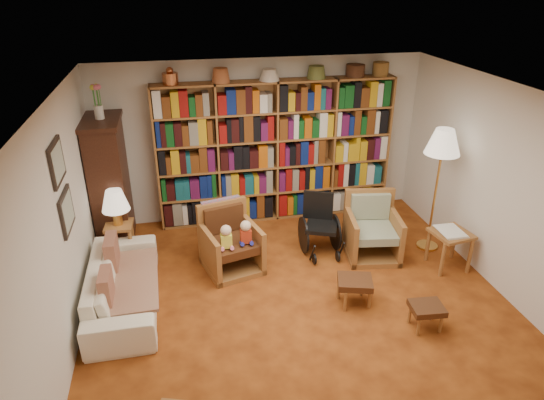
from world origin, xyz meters
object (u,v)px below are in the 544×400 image
object	(u,v)px
side_table_papers	(451,238)
footstool_b	(427,309)
armchair_sage	(370,231)
sofa	(123,284)
floor_lamp	(443,147)
wheelchair	(320,226)
footstool_a	(355,284)
side_table_lamp	(120,234)
armchair_leather	(231,242)

from	to	relation	value
side_table_papers	footstool_b	size ratio (longest dim) A/B	1.46
armchair_sage	sofa	bearing A→B (deg)	-170.76
floor_lamp	wheelchair	bearing A→B (deg)	171.57
wheelchair	side_table_papers	size ratio (longest dim) A/B	1.55
floor_lamp	footstool_b	world-z (taller)	floor_lamp
armchair_sage	wheelchair	bearing A→B (deg)	164.11
sofa	footstool_a	distance (m)	2.74
side_table_papers	footstool_a	size ratio (longest dim) A/B	1.16
footstool_b	side_table_lamp	bearing A→B (deg)	147.69
footstool_a	side_table_papers	bearing A→B (deg)	18.64
wheelchair	side_table_papers	xyz separation A→B (m)	(1.57, -0.76, 0.05)
footstool_a	floor_lamp	bearing A→B (deg)	34.46
wheelchair	armchair_sage	bearing A→B (deg)	-15.89
armchair_sage	armchair_leather	bearing A→B (deg)	178.43
side_table_lamp	floor_lamp	size ratio (longest dim) A/B	0.31
armchair_sage	floor_lamp	size ratio (longest dim) A/B	0.49
armchair_sage	side_table_papers	size ratio (longest dim) A/B	1.57
sofa	floor_lamp	bearing A→B (deg)	-83.60
sofa	side_table_lamp	distance (m)	1.05
floor_lamp	side_table_papers	world-z (taller)	floor_lamp
wheelchair	sofa	bearing A→B (deg)	-164.50
side_table_lamp	footstool_b	xyz separation A→B (m)	(3.41, -2.16, -0.15)
sofa	floor_lamp	size ratio (longest dim) A/B	1.08
armchair_leather	footstool_a	xyz separation A→B (m)	(1.33, -1.13, -0.08)
armchair_sage	wheelchair	size ratio (longest dim) A/B	1.02
armchair_sage	wheelchair	xyz separation A→B (m)	(-0.67, 0.19, 0.06)
armchair_leather	footstool_a	bearing A→B (deg)	-40.37
armchair_sage	side_table_papers	distance (m)	1.06
floor_lamp	side_table_papers	bearing A→B (deg)	-90.00
side_table_lamp	side_table_papers	distance (m)	4.43
sofa	footstool_a	size ratio (longest dim) A/B	3.99
sofa	side_table_lamp	xyz separation A→B (m)	(-0.10, 1.04, 0.11)
armchair_leather	sofa	bearing A→B (deg)	-156.40
footstool_a	armchair_leather	bearing A→B (deg)	139.63
side_table_papers	footstool_b	distance (m)	1.42
side_table_lamp	armchair_sage	bearing A→B (deg)	-8.35
side_table_lamp	floor_lamp	xyz separation A→B (m)	(4.30, -0.54, 1.14)
side_table_lamp	wheelchair	xyz separation A→B (m)	(2.73, -0.31, -0.00)
armchair_leather	armchair_sage	size ratio (longest dim) A/B	1.01
floor_lamp	footstool_b	distance (m)	2.25
side_table_lamp	armchair_leather	bearing A→B (deg)	-17.06
armchair_leather	side_table_papers	xyz separation A→B (m)	(2.85, -0.62, 0.08)
wheelchair	side_table_papers	world-z (taller)	wheelchair
side_table_lamp	armchair_sage	size ratio (longest dim) A/B	0.63
side_table_lamp	armchair_leather	size ratio (longest dim) A/B	0.62
wheelchair	armchair_leather	bearing A→B (deg)	-173.82
sofa	wheelchair	xyz separation A→B (m)	(2.63, 0.73, 0.11)
side_table_papers	footstool_a	xyz separation A→B (m)	(-1.51, -0.51, -0.16)
sofa	wheelchair	distance (m)	2.73
side_table_lamp	armchair_leather	world-z (taller)	armchair_leather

